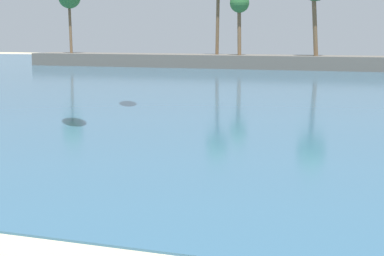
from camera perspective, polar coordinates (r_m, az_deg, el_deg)
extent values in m
cube|color=#33607F|center=(67.00, 15.96, 4.22)|extent=(220.00, 109.82, 0.06)
cube|color=#605B54|center=(81.80, 16.77, 5.50)|extent=(96.94, 6.00, 1.80)
cylinder|color=brown|center=(94.31, -10.82, 8.99)|extent=(0.76, 0.73, 7.92)
cylinder|color=brown|center=(81.48, 10.89, 9.38)|extent=(1.03, 0.97, 8.72)
cylinder|color=brown|center=(86.00, 2.30, 9.55)|extent=(0.69, 0.78, 8.97)
cylinder|color=brown|center=(83.66, 4.24, 8.79)|extent=(0.68, 0.77, 6.70)
sphere|color=#2D6633|center=(83.75, 4.26, 11.07)|extent=(2.49, 2.49, 2.49)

